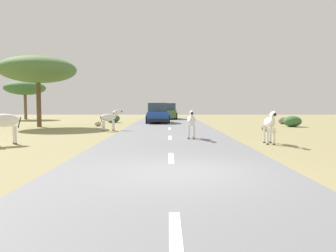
{
  "coord_description": "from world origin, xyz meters",
  "views": [
    {
      "loc": [
        -0.37,
        -7.81,
        1.66
      ],
      "look_at": [
        -0.4,
        6.3,
        0.73
      ],
      "focal_mm": 35.22,
      "sensor_mm": 36.0,
      "label": 1
    }
  ],
  "objects_px": {
    "rock_4": "(267,128)",
    "rock_2": "(99,124)",
    "car_0": "(158,114)",
    "car_1": "(169,112)",
    "zebra_1": "(270,123)",
    "zebra_3": "(3,121)",
    "bush_0": "(293,121)",
    "bush_1": "(113,118)",
    "rock_0": "(284,121)",
    "tree_2": "(26,88)",
    "zebra_2": "(110,118)",
    "tree_1": "(39,70)",
    "zebra_0": "(192,121)"
  },
  "relations": [
    {
      "from": "bush_0",
      "to": "bush_1",
      "type": "distance_m",
      "value": 15.3
    },
    {
      "from": "zebra_3",
      "to": "bush_1",
      "type": "bearing_deg",
      "value": -39.96
    },
    {
      "from": "tree_1",
      "to": "rock_2",
      "type": "xyz_separation_m",
      "value": [
        4.13,
        0.92,
        -3.99
      ]
    },
    {
      "from": "zebra_1",
      "to": "rock_4",
      "type": "relative_size",
      "value": 2.29
    },
    {
      "from": "zebra_1",
      "to": "tree_2",
      "type": "bearing_deg",
      "value": -44.34
    },
    {
      "from": "bush_1",
      "to": "rock_2",
      "type": "relative_size",
      "value": 2.26
    },
    {
      "from": "car_1",
      "to": "rock_2",
      "type": "relative_size",
      "value": 7.77
    },
    {
      "from": "car_0",
      "to": "rock_2",
      "type": "relative_size",
      "value": 7.89
    },
    {
      "from": "zebra_2",
      "to": "zebra_1",
      "type": "bearing_deg",
      "value": 19.22
    },
    {
      "from": "zebra_1",
      "to": "rock_4",
      "type": "xyz_separation_m",
      "value": [
        1.8,
        6.36,
        -0.64
      ]
    },
    {
      "from": "zebra_2",
      "to": "car_0",
      "type": "relative_size",
      "value": 0.31
    },
    {
      "from": "zebra_1",
      "to": "car_0",
      "type": "bearing_deg",
      "value": -66.88
    },
    {
      "from": "rock_0",
      "to": "bush_1",
      "type": "bearing_deg",
      "value": 171.54
    },
    {
      "from": "zebra_3",
      "to": "tree_1",
      "type": "height_order",
      "value": "tree_1"
    },
    {
      "from": "tree_1",
      "to": "tree_2",
      "type": "relative_size",
      "value": 1.25
    },
    {
      "from": "rock_2",
      "to": "rock_0",
      "type": "bearing_deg",
      "value": 9.75
    },
    {
      "from": "bush_1",
      "to": "tree_2",
      "type": "bearing_deg",
      "value": 148.79
    },
    {
      "from": "rock_0",
      "to": "tree_1",
      "type": "bearing_deg",
      "value": -169.64
    },
    {
      "from": "zebra_2",
      "to": "tree_1",
      "type": "distance_m",
      "value": 7.66
    },
    {
      "from": "zebra_1",
      "to": "rock_0",
      "type": "bearing_deg",
      "value": -107.01
    },
    {
      "from": "car_0",
      "to": "tree_2",
      "type": "xyz_separation_m",
      "value": [
        -14.83,
        7.5,
        2.59
      ]
    },
    {
      "from": "bush_0",
      "to": "rock_0",
      "type": "bearing_deg",
      "value": 82.15
    },
    {
      "from": "tree_2",
      "to": "rock_4",
      "type": "xyz_separation_m",
      "value": [
        21.83,
        -16.34,
        -3.22
      ]
    },
    {
      "from": "car_0",
      "to": "rock_2",
      "type": "distance_m",
      "value": 5.87
    },
    {
      "from": "tree_2",
      "to": "bush_0",
      "type": "bearing_deg",
      "value": -25.69
    },
    {
      "from": "rock_2",
      "to": "rock_4",
      "type": "bearing_deg",
      "value": -23.82
    },
    {
      "from": "tree_1",
      "to": "bush_0",
      "type": "bearing_deg",
      "value": 0.55
    },
    {
      "from": "rock_0",
      "to": "zebra_3",
      "type": "bearing_deg",
      "value": -139.17
    },
    {
      "from": "car_0",
      "to": "car_1",
      "type": "xyz_separation_m",
      "value": [
        0.94,
        7.43,
        0.0
      ]
    },
    {
      "from": "zebra_0",
      "to": "bush_1",
      "type": "height_order",
      "value": "zebra_0"
    },
    {
      "from": "zebra_3",
      "to": "zebra_2",
      "type": "bearing_deg",
      "value": -57.68
    },
    {
      "from": "zebra_1",
      "to": "bush_0",
      "type": "distance_m",
      "value": 11.78
    },
    {
      "from": "car_0",
      "to": "tree_1",
      "type": "bearing_deg",
      "value": 25.77
    },
    {
      "from": "rock_4",
      "to": "rock_2",
      "type": "bearing_deg",
      "value": 156.18
    },
    {
      "from": "tree_1",
      "to": "rock_0",
      "type": "bearing_deg",
      "value": 10.36
    },
    {
      "from": "zebra_3",
      "to": "rock_4",
      "type": "xyz_separation_m",
      "value": [
        12.87,
        6.64,
        -0.76
      ]
    },
    {
      "from": "zebra_1",
      "to": "zebra_3",
      "type": "relative_size",
      "value": 0.94
    },
    {
      "from": "zebra_2",
      "to": "bush_0",
      "type": "xyz_separation_m",
      "value": [
        12.9,
        3.82,
        -0.43
      ]
    },
    {
      "from": "zebra_0",
      "to": "bush_0",
      "type": "height_order",
      "value": "zebra_0"
    },
    {
      "from": "tree_2",
      "to": "rock_0",
      "type": "relative_size",
      "value": 5.66
    },
    {
      "from": "tree_2",
      "to": "bush_1",
      "type": "distance_m",
      "value": 12.93
    },
    {
      "from": "zebra_0",
      "to": "zebra_3",
      "type": "height_order",
      "value": "zebra_3"
    },
    {
      "from": "bush_0",
      "to": "rock_4",
      "type": "distance_m",
      "value": 5.36
    },
    {
      "from": "car_0",
      "to": "rock_0",
      "type": "height_order",
      "value": "car_0"
    },
    {
      "from": "zebra_0",
      "to": "tree_2",
      "type": "distance_m",
      "value": 27.02
    },
    {
      "from": "zebra_3",
      "to": "tree_2",
      "type": "height_order",
      "value": "tree_2"
    },
    {
      "from": "zebra_2",
      "to": "car_0",
      "type": "bearing_deg",
      "value": 132.07
    },
    {
      "from": "car_0",
      "to": "rock_4",
      "type": "height_order",
      "value": "car_0"
    },
    {
      "from": "rock_0",
      "to": "car_0",
      "type": "bearing_deg",
      "value": 173.57
    },
    {
      "from": "car_1",
      "to": "zebra_2",
      "type": "bearing_deg",
      "value": -102.47
    }
  ]
}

